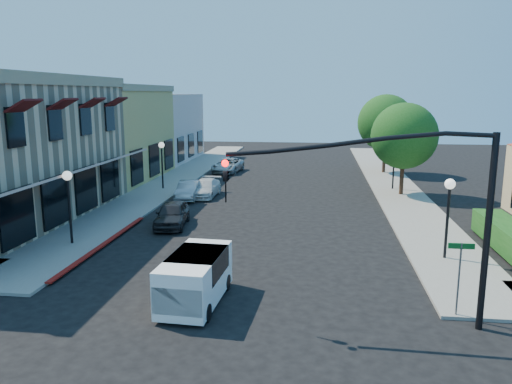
# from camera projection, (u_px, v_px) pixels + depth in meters

# --- Properties ---
(ground) EXTENTS (120.00, 120.00, 0.00)m
(ground) POSITION_uv_depth(u_px,v_px,m) (212.00, 336.00, 14.80)
(ground) COLOR black
(ground) RESTS_ON ground
(sidewalk_left) EXTENTS (3.50, 50.00, 0.12)m
(sidewalk_left) POSITION_uv_depth(u_px,v_px,m) (178.00, 178.00, 42.14)
(sidewalk_left) COLOR gray
(sidewalk_left) RESTS_ON ground
(sidewalk_right) EXTENTS (3.50, 50.00, 0.12)m
(sidewalk_right) POSITION_uv_depth(u_px,v_px,m) (390.00, 182.00, 39.98)
(sidewalk_right) COLOR gray
(sidewalk_right) RESTS_ON ground
(curb_red_strip) EXTENTS (0.25, 10.00, 0.06)m
(curb_red_strip) POSITION_uv_depth(u_px,v_px,m) (104.00, 247.00, 23.44)
(curb_red_strip) COLOR maroon
(curb_red_strip) RESTS_ON ground
(yellow_stucco_building) EXTENTS (10.00, 12.00, 7.60)m
(yellow_stucco_building) POSITION_uv_depth(u_px,v_px,m) (95.00, 134.00, 41.28)
(yellow_stucco_building) COLOR tan
(yellow_stucco_building) RESTS_ON ground
(pink_stucco_building) EXTENTS (10.00, 12.00, 7.00)m
(pink_stucco_building) POSITION_uv_depth(u_px,v_px,m) (144.00, 128.00, 53.02)
(pink_stucco_building) COLOR #CDA99B
(pink_stucco_building) RESTS_ON ground
(street_tree_a) EXTENTS (4.56, 4.56, 6.48)m
(street_tree_a) POSITION_uv_depth(u_px,v_px,m) (404.00, 136.00, 34.30)
(street_tree_a) COLOR black
(street_tree_a) RESTS_ON ground
(street_tree_b) EXTENTS (4.94, 4.94, 7.02)m
(street_tree_b) POSITION_uv_depth(u_px,v_px,m) (386.00, 123.00, 43.96)
(street_tree_b) COLOR black
(street_tree_b) RESTS_ON ground
(signal_mast_arm) EXTENTS (8.01, 0.39, 6.00)m
(signal_mast_arm) POSITION_uv_depth(u_px,v_px,m) (415.00, 196.00, 14.73)
(signal_mast_arm) COLOR black
(signal_mast_arm) RESTS_ON ground
(street_name_sign) EXTENTS (0.80, 0.06, 2.50)m
(street_name_sign) POSITION_uv_depth(u_px,v_px,m) (460.00, 267.00, 15.68)
(street_name_sign) COLOR #595B5E
(street_name_sign) RESTS_ON ground
(lamppost_left_near) EXTENTS (0.44, 0.44, 3.57)m
(lamppost_left_near) POSITION_uv_depth(u_px,v_px,m) (68.00, 189.00, 23.11)
(lamppost_left_near) COLOR black
(lamppost_left_near) RESTS_ON ground
(lamppost_left_far) EXTENTS (0.44, 0.44, 3.57)m
(lamppost_left_far) POSITION_uv_depth(u_px,v_px,m) (162.00, 153.00, 36.73)
(lamppost_left_far) COLOR black
(lamppost_left_far) RESTS_ON ground
(lamppost_right_near) EXTENTS (0.44, 0.44, 3.57)m
(lamppost_right_near) POSITION_uv_depth(u_px,v_px,m) (449.00, 198.00, 21.00)
(lamppost_right_near) COLOR black
(lamppost_right_near) RESTS_ON ground
(lamppost_right_far) EXTENTS (0.44, 0.44, 3.57)m
(lamppost_right_far) POSITION_uv_depth(u_px,v_px,m) (394.00, 154.00, 36.57)
(lamppost_right_far) COLOR black
(lamppost_right_far) RESTS_ON ground
(white_van) EXTENTS (1.88, 3.93, 1.70)m
(white_van) POSITION_uv_depth(u_px,v_px,m) (195.00, 276.00, 16.93)
(white_van) COLOR white
(white_van) RESTS_ON ground
(parked_car_a) EXTENTS (2.01, 4.04, 1.32)m
(parked_car_a) POSITION_uv_depth(u_px,v_px,m) (172.00, 214.00, 26.94)
(parked_car_a) COLOR black
(parked_car_a) RESTS_ON ground
(parked_car_b) EXTENTS (1.57, 3.79, 1.22)m
(parked_car_b) POSITION_uv_depth(u_px,v_px,m) (188.00, 190.00, 33.88)
(parked_car_b) COLOR #A1A5A6
(parked_car_b) RESTS_ON ground
(parked_car_c) EXTENTS (1.77, 4.11, 1.18)m
(parked_car_c) POSITION_uv_depth(u_px,v_px,m) (205.00, 188.00, 34.74)
(parked_car_c) COLOR silver
(parked_car_c) RESTS_ON ground
(parked_car_d) EXTENTS (2.56, 4.80, 1.28)m
(parked_car_d) POSITION_uv_depth(u_px,v_px,m) (228.00, 165.00, 45.39)
(parked_car_d) COLOR #ADB0B3
(parked_car_d) RESTS_ON ground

